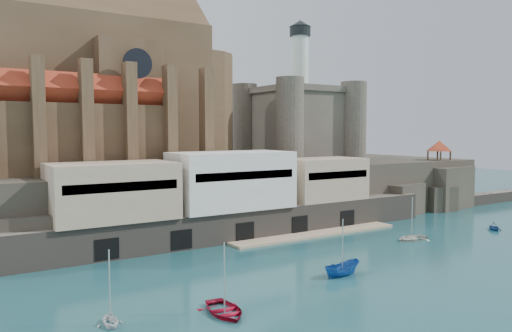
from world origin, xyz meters
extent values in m
plane|color=#17464C|center=(0.00, 0.00, 0.00)|extent=(300.00, 300.00, 0.00)
cube|color=#28241E|center=(0.00, 40.00, 5.00)|extent=(100.00, 34.00, 10.00)
cube|color=#28241E|center=(-38.00, 23.50, 3.00)|extent=(9.00, 5.00, 6.00)
cube|color=#28241E|center=(-22.00, 23.50, 3.00)|extent=(9.00, 5.00, 6.00)
cube|color=#28241E|center=(-5.00, 23.50, 3.00)|extent=(9.00, 5.00, 6.00)
cube|color=#28241E|center=(12.00, 23.50, 3.00)|extent=(9.00, 5.00, 6.00)
cube|color=#28241E|center=(28.00, 23.50, 3.00)|extent=(9.00, 5.00, 6.00)
cube|color=#61584E|center=(-8.00, 22.50, 2.25)|extent=(70.00, 6.00, 4.50)
cube|color=tan|center=(2.00, 18.00, 0.15)|extent=(30.00, 4.00, 0.40)
cube|color=black|center=(-30.00, 19.60, 1.60)|extent=(3.00, 0.40, 2.60)
cube|color=black|center=(-20.00, 19.60, 1.60)|extent=(3.00, 0.40, 2.60)
cube|color=black|center=(-10.00, 19.60, 1.60)|extent=(3.00, 0.40, 2.60)
cube|color=black|center=(0.00, 19.60, 1.60)|extent=(3.00, 0.40, 2.60)
cube|color=black|center=(10.00, 19.60, 1.60)|extent=(3.00, 0.40, 2.60)
cube|color=tan|center=(-28.00, 23.50, 8.25)|extent=(16.00, 9.00, 7.50)
cube|color=silver|center=(-10.00, 23.50, 8.75)|extent=(18.00, 9.00, 8.50)
cube|color=tan|center=(8.00, 23.50, 8.00)|extent=(14.00, 8.00, 7.00)
cube|color=#453320|center=(-26.00, 42.00, 22.00)|extent=(38.00, 14.00, 24.00)
cube|color=#453320|center=(-26.00, 42.00, 34.00)|extent=(38.00, 13.01, 13.01)
cylinder|color=#453320|center=(-7.00, 42.00, 20.00)|extent=(14.00, 14.00, 20.00)
cube|color=#453320|center=(-22.00, 42.00, 20.00)|extent=(10.00, 20.00, 20.00)
cube|color=#453320|center=(-30.00, 32.50, 15.00)|extent=(28.00, 5.00, 10.00)
cube|color=#453320|center=(-30.00, 51.50, 15.00)|extent=(28.00, 5.00, 10.00)
cube|color=#A0301B|center=(-30.00, 32.50, 21.60)|extent=(28.00, 5.66, 5.66)
cube|color=#A0301B|center=(-30.00, 51.50, 21.60)|extent=(28.00, 5.66, 5.66)
cylinder|color=black|center=(-22.00, 29.95, 26.00)|extent=(4.40, 0.30, 4.40)
cube|color=#453320|center=(-35.80, 29.50, 18.00)|extent=(1.60, 2.20, 16.00)
cube|color=#453320|center=(-29.60, 29.50, 18.00)|extent=(1.60, 2.20, 16.00)
cube|color=#453320|center=(-23.40, 29.50, 18.00)|extent=(1.60, 2.20, 16.00)
cube|color=#453320|center=(-17.20, 29.50, 18.00)|extent=(1.60, 2.20, 16.00)
cube|color=#453320|center=(-11.00, 29.50, 18.00)|extent=(1.60, 2.20, 16.00)
cube|color=#464137|center=(16.00, 41.00, 17.00)|extent=(16.00, 16.00, 14.00)
cube|color=#464137|center=(16.00, 41.00, 24.40)|extent=(17.00, 17.00, 1.20)
cylinder|color=#464137|center=(8.00, 33.00, 18.00)|extent=(5.20, 5.20, 16.00)
cylinder|color=#464137|center=(24.00, 33.00, 18.00)|extent=(5.20, 5.20, 16.00)
cylinder|color=#464137|center=(8.00, 49.00, 18.00)|extent=(5.20, 5.20, 16.00)
cylinder|color=#464137|center=(24.00, 49.00, 18.00)|extent=(5.20, 5.20, 16.00)
cylinder|color=silver|center=(18.00, 43.00, 30.00)|extent=(3.60, 3.60, 12.00)
cylinder|color=black|center=(18.00, 43.00, 37.00)|extent=(4.40, 4.40, 2.00)
cone|color=black|center=(18.00, 43.00, 38.60)|extent=(4.60, 4.60, 1.40)
cube|color=#28241E|center=(42.00, 26.00, 4.35)|extent=(12.00, 10.00, 8.70)
cube|color=#28241E|center=(38.00, 23.00, 2.50)|extent=(6.00, 5.00, 5.00)
cube|color=#28241E|center=(47.00, 28.00, 3.00)|extent=(5.00, 4.00, 6.00)
cube|color=#453320|center=(42.00, 26.00, 8.85)|extent=(4.20, 4.20, 0.30)
cylinder|color=#453320|center=(40.40, 24.40, 10.30)|extent=(0.36, 0.36, 3.20)
cylinder|color=#453320|center=(43.60, 24.40, 10.30)|extent=(0.36, 0.36, 3.20)
cylinder|color=#453320|center=(40.40, 27.60, 10.30)|extent=(0.36, 0.36, 3.20)
cylinder|color=#453320|center=(43.60, 27.60, 10.30)|extent=(0.36, 0.36, 3.20)
pyramid|color=#A0301B|center=(42.00, 26.00, 13.00)|extent=(6.40, 6.40, 2.20)
cube|color=#61584E|center=(66.00, 24.00, 0.00)|extent=(40.00, 3.00, 2.40)
imported|color=maroon|center=(-26.29, -3.62, 0.00)|extent=(4.26, 1.67, 5.81)
imported|color=#174B9E|center=(-9.57, -0.60, 0.00)|extent=(2.01, 1.97, 4.97)
imported|color=white|center=(-35.62, -0.85, 0.00)|extent=(2.59, 1.62, 2.95)
imported|color=beige|center=(11.61, 7.46, 0.00)|extent=(1.22, 4.02, 5.61)
imported|color=navy|center=(28.76, 5.09, 0.00)|extent=(3.20, 2.87, 3.17)
camera|label=1|loc=(-47.28, -41.44, 16.18)|focal=35.00mm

